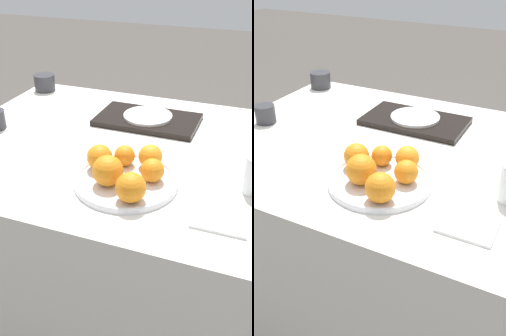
% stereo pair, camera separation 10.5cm
% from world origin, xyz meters
% --- Properties ---
extents(ground_plane, '(12.00, 12.00, 0.00)m').
position_xyz_m(ground_plane, '(0.00, 0.00, 0.00)').
color(ground_plane, '#4C4742').
extents(table, '(1.17, 0.93, 0.75)m').
position_xyz_m(table, '(0.00, 0.00, 0.38)').
color(table, silver).
rests_on(table, ground_plane).
extents(fruit_platter, '(0.29, 0.29, 0.02)m').
position_xyz_m(fruit_platter, '(0.09, -0.22, 0.76)').
color(fruit_platter, silver).
rests_on(fruit_platter, table).
extents(orange_0, '(0.08, 0.08, 0.08)m').
position_xyz_m(orange_0, '(0.05, -0.26, 0.81)').
color(orange_0, orange).
rests_on(orange_0, fruit_platter).
extents(orange_1, '(0.07, 0.07, 0.07)m').
position_xyz_m(orange_1, '(0.13, -0.13, 0.80)').
color(orange_1, orange).
rests_on(orange_1, fruit_platter).
extents(orange_2, '(0.06, 0.06, 0.06)m').
position_xyz_m(orange_2, '(0.16, -0.20, 0.80)').
color(orange_2, orange).
rests_on(orange_2, fruit_platter).
extents(orange_3, '(0.08, 0.08, 0.08)m').
position_xyz_m(orange_3, '(0.14, -0.31, 0.81)').
color(orange_3, orange).
rests_on(orange_3, fruit_platter).
extents(orange_4, '(0.06, 0.06, 0.06)m').
position_xyz_m(orange_4, '(0.06, -0.14, 0.80)').
color(orange_4, orange).
rests_on(orange_4, fruit_platter).
extents(orange_5, '(0.07, 0.07, 0.07)m').
position_xyz_m(orange_5, '(0.00, -0.19, 0.80)').
color(orange_5, orange).
rests_on(orange_5, fruit_platter).
extents(serving_tray, '(0.37, 0.22, 0.02)m').
position_xyz_m(serving_tray, '(0.02, 0.20, 0.76)').
color(serving_tray, black).
rests_on(serving_tray, table).
extents(side_plate, '(0.18, 0.18, 0.01)m').
position_xyz_m(side_plate, '(0.02, 0.20, 0.78)').
color(side_plate, white).
rests_on(side_plate, serving_tray).
extents(cup_1, '(0.09, 0.09, 0.07)m').
position_xyz_m(cup_1, '(-0.51, 0.37, 0.79)').
color(cup_1, '#333338').
rests_on(cup_1, table).
extents(napkin, '(0.13, 0.11, 0.01)m').
position_xyz_m(napkin, '(0.36, -0.29, 0.76)').
color(napkin, white).
rests_on(napkin, table).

